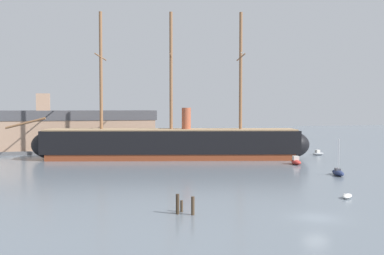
# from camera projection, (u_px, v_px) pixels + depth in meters

# --- Properties ---
(ground_plane) EXTENTS (400.00, 400.00, 0.00)m
(ground_plane) POSITION_uv_depth(u_px,v_px,m) (316.00, 218.00, 45.96)
(ground_plane) COLOR slate
(tall_ship) EXTENTS (63.33, 21.50, 30.99)m
(tall_ship) POSITION_uv_depth(u_px,v_px,m) (171.00, 143.00, 97.69)
(tall_ship) COLOR brown
(tall_ship) RESTS_ON ground
(dinghy_foreground_right) EXTENTS (2.35, 2.22, 0.53)m
(dinghy_foreground_right) POSITION_uv_depth(u_px,v_px,m) (347.00, 196.00, 55.85)
(dinghy_foreground_right) COLOR silver
(dinghy_foreground_right) RESTS_ON ground
(sailboat_mid_right) EXTENTS (2.61, 4.78, 5.96)m
(sailboat_mid_right) POSITION_uv_depth(u_px,v_px,m) (338.00, 172.00, 74.40)
(sailboat_mid_right) COLOR #1E284C
(sailboat_mid_right) RESTS_ON ground
(motorboat_alongside_stern) EXTENTS (2.38, 4.09, 1.61)m
(motorboat_alongside_stern) POSITION_uv_depth(u_px,v_px,m) (296.00, 161.00, 88.67)
(motorboat_alongside_stern) COLOR #B22D28
(motorboat_alongside_stern) RESTS_ON ground
(motorboat_far_right) EXTENTS (3.07, 1.58, 1.24)m
(motorboat_far_right) POSITION_uv_depth(u_px,v_px,m) (318.00, 153.00, 105.65)
(motorboat_far_right) COLOR gray
(motorboat_far_right) RESTS_ON ground
(dinghy_distant_centre) EXTENTS (1.39, 2.18, 0.48)m
(dinghy_distant_centre) POSITION_uv_depth(u_px,v_px,m) (191.00, 154.00, 106.49)
(dinghy_distant_centre) COLOR #1E284C
(dinghy_distant_centre) RESTS_ON ground
(mooring_piling_nearest) EXTENTS (0.29, 0.29, 1.23)m
(mooring_piling_nearest) POSITION_uv_depth(u_px,v_px,m) (182.00, 206.00, 48.53)
(mooring_piling_nearest) COLOR #423323
(mooring_piling_nearest) RESTS_ON ground
(mooring_piling_left_pair) EXTENTS (0.36, 0.36, 1.90)m
(mooring_piling_left_pair) POSITION_uv_depth(u_px,v_px,m) (193.00, 206.00, 47.17)
(mooring_piling_left_pair) COLOR #423323
(mooring_piling_left_pair) RESTS_ON ground
(mooring_piling_right_pair) EXTENTS (0.37, 0.37, 2.09)m
(mooring_piling_right_pair) POSITION_uv_depth(u_px,v_px,m) (178.00, 204.00, 47.55)
(mooring_piling_right_pair) COLOR #382B1E
(mooring_piling_right_pair) RESTS_ON ground
(dockside_warehouse_left) EXTENTS (44.22, 14.11, 14.35)m
(dockside_warehouse_left) POSITION_uv_depth(u_px,v_px,m) (71.00, 131.00, 114.83)
(dockside_warehouse_left) COLOR #565659
(dockside_warehouse_left) RESTS_ON ground
(seagull_in_flight) EXTENTS (0.44, 1.03, 0.13)m
(seagull_in_flight) POSITION_uv_depth(u_px,v_px,m) (242.00, 53.00, 71.80)
(seagull_in_flight) COLOR silver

